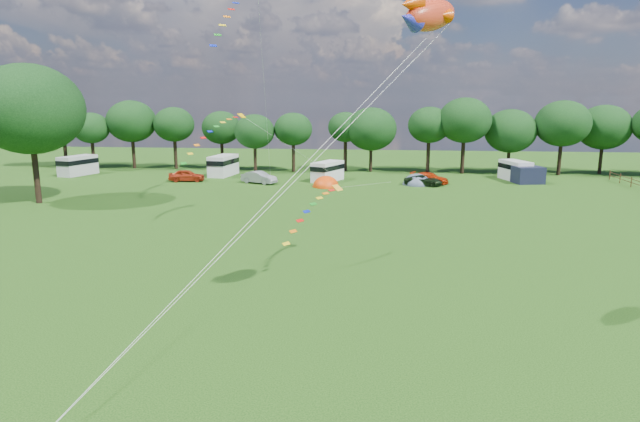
# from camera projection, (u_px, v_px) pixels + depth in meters

# --- Properties ---
(ground_plane) EXTENTS (180.00, 180.00, 0.00)m
(ground_plane) POSITION_uv_depth(u_px,v_px,m) (297.00, 347.00, 21.67)
(ground_plane) COLOR black
(ground_plane) RESTS_ON ground
(tree_line) EXTENTS (102.98, 10.98, 10.27)m
(tree_line) POSITION_uv_depth(u_px,v_px,m) (398.00, 127.00, 73.29)
(tree_line) COLOR black
(tree_line) RESTS_ON ground
(big_tree) EXTENTS (10.00, 10.00, 13.28)m
(big_tree) POSITION_uv_depth(u_px,v_px,m) (29.00, 109.00, 50.46)
(big_tree) COLOR black
(big_tree) RESTS_ON ground
(car_a) EXTENTS (4.64, 2.34, 1.48)m
(car_a) POSITION_uv_depth(u_px,v_px,m) (187.00, 176.00, 66.10)
(car_a) COLOR #AF2D13
(car_a) RESTS_ON ground
(car_b) EXTENTS (4.42, 3.04, 1.46)m
(car_b) POSITION_uv_depth(u_px,v_px,m) (259.00, 177.00, 64.46)
(car_b) COLOR gray
(car_b) RESTS_ON ground
(car_c) EXTENTS (4.78, 3.33, 1.32)m
(car_c) POSITION_uv_depth(u_px,v_px,m) (430.00, 178.00, 64.47)
(car_c) COLOR #B42906
(car_c) RESTS_ON ground
(car_d) EXTENTS (4.86, 2.98, 1.23)m
(car_d) POSITION_uv_depth(u_px,v_px,m) (423.00, 180.00, 62.85)
(car_d) COLOR black
(car_d) RESTS_ON ground
(campervan_a) EXTENTS (3.47, 5.68, 2.59)m
(campervan_a) POSITION_uv_depth(u_px,v_px,m) (78.00, 165.00, 71.66)
(campervan_a) COLOR #B6B6B9
(campervan_a) RESTS_ON ground
(campervan_b) EXTENTS (2.95, 5.73, 2.70)m
(campervan_b) POSITION_uv_depth(u_px,v_px,m) (223.00, 165.00, 71.20)
(campervan_b) COLOR silver
(campervan_b) RESTS_ON ground
(campervan_c) EXTENTS (3.93, 5.40, 2.44)m
(campervan_c) POSITION_uv_depth(u_px,v_px,m) (328.00, 171.00, 66.29)
(campervan_c) COLOR white
(campervan_c) RESTS_ON ground
(campervan_d) EXTENTS (3.44, 5.41, 2.46)m
(campervan_d) POSITION_uv_depth(u_px,v_px,m) (515.00, 170.00, 66.98)
(campervan_d) COLOR silver
(campervan_d) RESTS_ON ground
(tent_orange) EXTENTS (3.17, 3.47, 2.48)m
(tent_orange) POSITION_uv_depth(u_px,v_px,m) (326.00, 187.00, 62.18)
(tent_orange) COLOR #EB4007
(tent_orange) RESTS_ON ground
(tent_greyblue) EXTENTS (3.46, 3.79, 2.57)m
(tent_greyblue) POSITION_uv_depth(u_px,v_px,m) (417.00, 184.00, 63.71)
(tent_greyblue) COLOR #475469
(tent_greyblue) RESTS_ON ground
(awning_navy) EXTENTS (3.71, 3.24, 2.02)m
(awning_navy) POSITION_uv_depth(u_px,v_px,m) (528.00, 175.00, 64.60)
(awning_navy) COLOR #171A31
(awning_navy) RESTS_ON ground
(fish_kite) EXTENTS (2.85, 3.11, 1.79)m
(fish_kite) POSITION_uv_depth(u_px,v_px,m) (427.00, 14.00, 20.20)
(fish_kite) COLOR red
(fish_kite) RESTS_ON ground
(streamer_kite_a) EXTENTS (3.44, 5.65, 5.80)m
(streamer_kite_a) POSITION_uv_depth(u_px,v_px,m) (239.00, 4.00, 45.91)
(streamer_kite_a) COLOR orange
(streamer_kite_a) RESTS_ON ground
(streamer_kite_b) EXTENTS (4.19, 4.71, 3.80)m
(streamer_kite_b) POSITION_uv_depth(u_px,v_px,m) (218.00, 130.00, 42.85)
(streamer_kite_b) COLOR #FFBA00
(streamer_kite_b) RESTS_ON ground
(streamer_kite_c) EXTENTS (3.09, 4.95, 2.79)m
(streamer_kite_c) POSITION_uv_depth(u_px,v_px,m) (318.00, 204.00, 31.95)
(streamer_kite_c) COLOR #FFAE27
(streamer_kite_c) RESTS_ON ground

